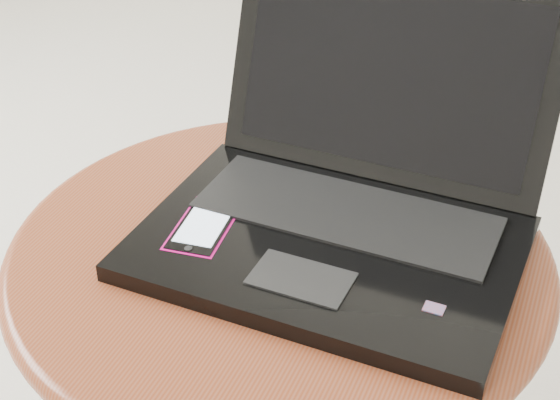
% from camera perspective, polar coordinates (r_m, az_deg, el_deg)
% --- Properties ---
extents(table, '(0.59, 0.59, 0.47)m').
position_cam_1_polar(table, '(0.96, -0.07, -7.73)').
color(table, '#5C2C15').
rests_on(table, ground).
extents(laptop, '(0.40, 0.37, 0.24)m').
position_cam_1_polar(laptop, '(0.89, 4.53, 0.32)').
color(laptop, black).
rests_on(laptop, table).
extents(phone_black, '(0.08, 0.12, 0.01)m').
position_cam_1_polar(phone_black, '(0.93, -4.22, -1.42)').
color(phone_black, black).
rests_on(phone_black, table).
extents(phone_pink, '(0.07, 0.11, 0.01)m').
position_cam_1_polar(phone_pink, '(0.89, -5.20, -2.01)').
color(phone_pink, '#D30972').
rests_on(phone_pink, phone_black).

